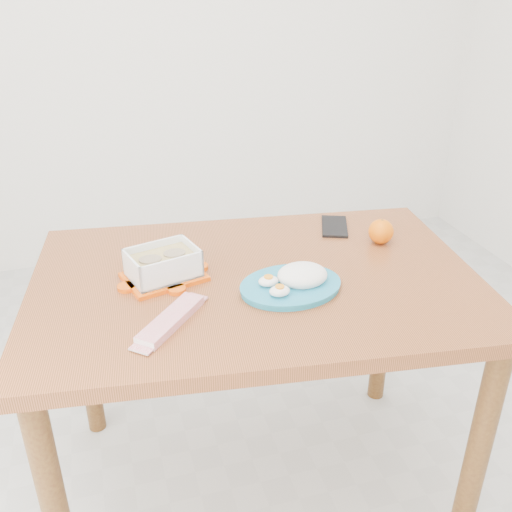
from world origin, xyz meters
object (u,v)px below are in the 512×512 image
object	(u,v)px
orange_fruit	(381,231)
rice_plate	(294,280)
dining_table	(256,309)
food_container	(163,265)
smartphone	(334,226)

from	to	relation	value
orange_fruit	rice_plate	bearing A→B (deg)	-151.50
dining_table	orange_fruit	distance (m)	0.44
dining_table	rice_plate	world-z (taller)	rice_plate
food_container	rice_plate	world-z (taller)	food_container
dining_table	food_container	world-z (taller)	food_container
dining_table	rice_plate	xyz separation A→B (m)	(0.08, -0.09, 0.13)
rice_plate	dining_table	bearing A→B (deg)	123.92
food_container	orange_fruit	world-z (taller)	food_container
dining_table	rice_plate	distance (m)	0.17
dining_table	rice_plate	size ratio (longest dim) A/B	4.33
smartphone	rice_plate	bearing A→B (deg)	-106.37
orange_fruit	rice_plate	world-z (taller)	orange_fruit
food_container	smartphone	distance (m)	0.58
dining_table	food_container	bearing A→B (deg)	173.63
smartphone	orange_fruit	bearing A→B (deg)	-36.58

